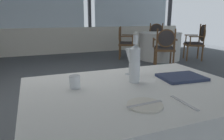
{
  "coord_description": "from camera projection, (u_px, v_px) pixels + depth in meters",
  "views": [
    {
      "loc": [
        -0.33,
        -2.98,
        1.19
      ],
      "look_at": [
        0.23,
        -1.57,
        0.8
      ],
      "focal_mm": 33.47,
      "sensor_mm": 36.0,
      "label": 1
    }
  ],
  "objects": [
    {
      "name": "dining_chair_0_0",
      "position": [
        156.0,
        36.0,
        6.9
      ],
      "size": [
        0.65,
        0.62,
        0.98
      ],
      "rotation": [
        0.0,
        0.0,
        4.23
      ],
      "color": "brown",
      "rests_on": "ground_plane"
    },
    {
      "name": "dining_chair_0_3",
      "position": [
        197.0,
        40.0,
        5.81
      ],
      "size": [
        0.62,
        0.65,
        0.99
      ],
      "rotation": [
        0.0,
        0.0,
        8.95
      ],
      "color": "brown",
      "rests_on": "ground_plane"
    },
    {
      "name": "background_table_0",
      "position": [
        160.0,
        46.0,
        5.96
      ],
      "size": [
        1.19,
        1.19,
        0.75
      ],
      "color": "white",
      "rests_on": "ground_plane"
    },
    {
      "name": "window_wall_far",
      "position": [
        39.0,
        17.0,
        6.45
      ],
      "size": [
        10.27,
        0.14,
        2.99
      ],
      "color": "silver",
      "rests_on": "ground_plane"
    },
    {
      "name": "menu_book",
      "position": [
        181.0,
        77.0,
        1.52
      ],
      "size": [
        0.33,
        0.26,
        0.02
      ],
      "primitive_type": "cube",
      "rotation": [
        0.0,
        0.0,
        -0.08
      ],
      "color": "#2D3856",
      "rests_on": "foreground_table"
    },
    {
      "name": "butter_knife",
      "position": [
        145.0,
        104.0,
        1.06
      ],
      "size": [
        0.2,
        0.03,
        0.0
      ],
      "primitive_type": "cube",
      "rotation": [
        0.0,
        0.0,
        0.06
      ],
      "color": "silver",
      "rests_on": "foreground_table"
    },
    {
      "name": "water_bottle",
      "position": [
        135.0,
        62.0,
        1.41
      ],
      "size": [
        0.07,
        0.07,
        0.35
      ],
      "color": "white",
      "rests_on": "foreground_table"
    },
    {
      "name": "water_tumbler",
      "position": [
        75.0,
        82.0,
        1.31
      ],
      "size": [
        0.07,
        0.07,
        0.08
      ],
      "primitive_type": "cylinder",
      "color": "white",
      "rests_on": "foreground_table"
    },
    {
      "name": "wine_glass",
      "position": [
        129.0,
        56.0,
        1.6
      ],
      "size": [
        0.07,
        0.07,
        0.2
      ],
      "color": "white",
      "rests_on": "foreground_table"
    },
    {
      "name": "ground_plane",
      "position": [
        59.0,
        99.0,
        3.1
      ],
      "size": [
        14.01,
        14.01,
        0.0
      ],
      "primitive_type": "plane",
      "color": "#4C5156"
    },
    {
      "name": "dinner_fork",
      "position": [
        184.0,
        103.0,
        1.09
      ],
      "size": [
        0.02,
        0.21,
        0.0
      ],
      "primitive_type": "cube",
      "rotation": [
        0.0,
        0.0,
        1.57
      ],
      "color": "silver",
      "rests_on": "foreground_table"
    },
    {
      "name": "foreground_table",
      "position": [
        135.0,
        139.0,
        1.43
      ],
      "size": [
        1.39,
        1.01,
        0.75
      ],
      "color": "white",
      "rests_on": "ground_plane"
    },
    {
      "name": "dining_chair_0_1",
      "position": [
        124.0,
        40.0,
        6.03
      ],
      "size": [
        0.62,
        0.65,
        0.92
      ],
      "rotation": [
        0.0,
        0.0,
        5.8
      ],
      "color": "brown",
      "rests_on": "ground_plane"
    },
    {
      "name": "dining_chair_0_2",
      "position": [
        165.0,
        45.0,
        4.94
      ],
      "size": [
        0.65,
        0.62,
        0.93
      ],
      "rotation": [
        0.0,
        0.0,
        7.38
      ],
      "color": "brown",
      "rests_on": "ground_plane"
    },
    {
      "name": "side_plate",
      "position": [
        145.0,
        105.0,
        1.06
      ],
      "size": [
        0.18,
        0.18,
        0.01
      ],
      "primitive_type": "cylinder",
      "color": "silver",
      "rests_on": "foreground_table"
    }
  ]
}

